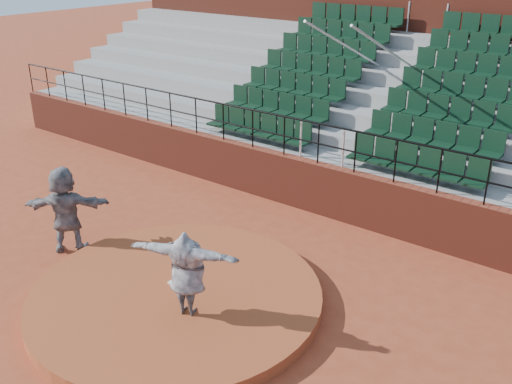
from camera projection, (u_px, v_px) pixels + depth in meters
ground at (177, 302)px, 10.83m from camera, size 90.00×90.00×0.00m
pitchers_mound at (176, 296)px, 10.78m from camera, size 5.50×5.50×0.25m
pitching_rubber at (182, 286)px, 10.83m from camera, size 0.60×0.15×0.03m
boundary_wall at (316, 187)px, 14.22m from camera, size 24.00×0.30×1.30m
wall_railing at (319, 135)px, 13.66m from camera, size 24.04×0.05×1.03m
seating_deck at (383, 123)px, 16.56m from camera, size 24.00×5.97×4.63m
press_box_facade at (442, 33)px, 18.60m from camera, size 24.00×3.00×7.10m
pitcher at (187, 273)px, 9.80m from camera, size 2.03×1.17×1.60m
fielder at (66, 209)px, 12.29m from camera, size 1.75×1.61×1.95m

